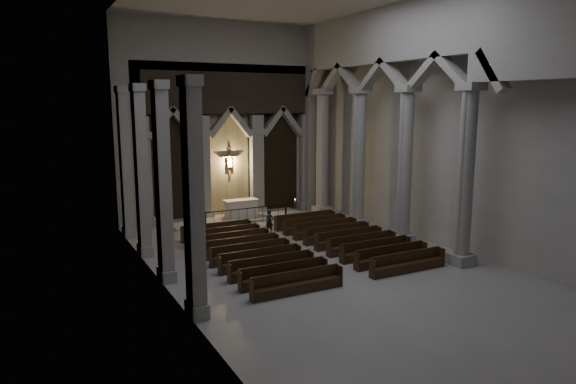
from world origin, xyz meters
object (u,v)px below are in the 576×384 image
at_px(altar, 241,208).
at_px(pews, 302,248).
at_px(altar_rail, 247,213).
at_px(worshipper, 270,222).
at_px(candle_stand_right, 295,213).
at_px(candle_stand_left, 196,222).

height_order(altar, pews, altar).
bearing_deg(altar_rail, worshipper, -82.81).
distance_m(altar, altar_rail, 1.60).
bearing_deg(candle_stand_right, pews, -115.88).
bearing_deg(candle_stand_right, altar_rail, -179.14).
bearing_deg(altar, worshipper, -89.48).
bearing_deg(pews, altar_rail, 90.00).
bearing_deg(altar, candle_stand_right, -27.10).
bearing_deg(worshipper, altar, 91.08).
xyz_separation_m(candle_stand_right, pews, (-3.27, -6.73, -0.06)).
relative_size(pews, worshipper, 7.29).
relative_size(candle_stand_left, candle_stand_right, 1.06).
distance_m(pews, worshipper, 4.25).
height_order(altar_rail, pews, altar_rail).
height_order(candle_stand_right, pews, candle_stand_right).
relative_size(altar_rail, candle_stand_left, 3.98).
height_order(altar_rail, candle_stand_left, candle_stand_left).
xyz_separation_m(altar, altar_rail, (-0.27, -1.58, -0.00)).
height_order(altar, worshipper, worshipper).
distance_m(altar, candle_stand_left, 3.40).
bearing_deg(altar, pews, -91.90).
bearing_deg(worshipper, pews, -93.63).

